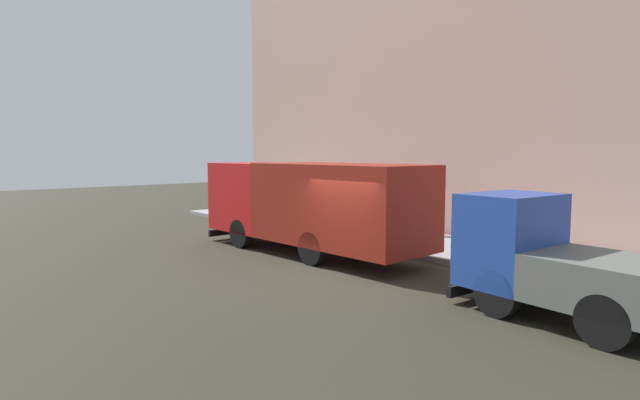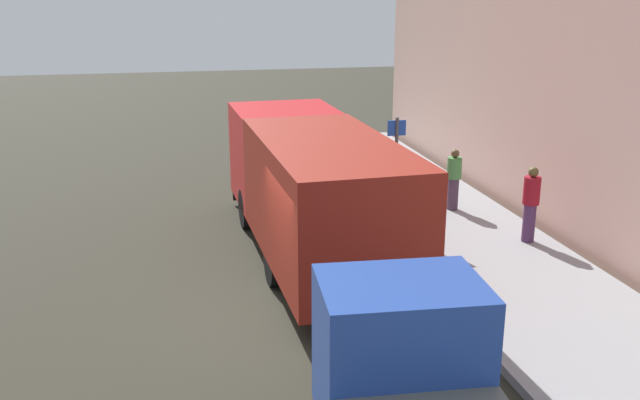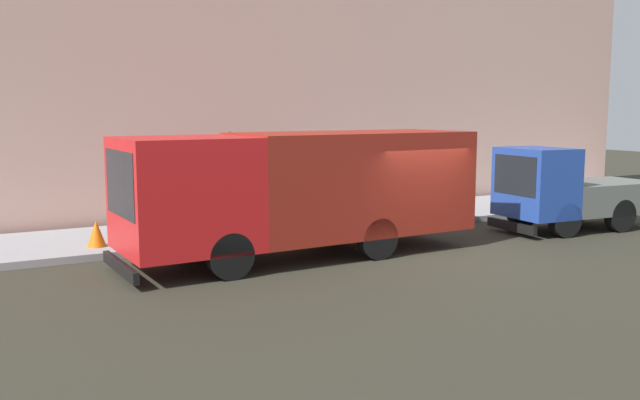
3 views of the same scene
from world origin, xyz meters
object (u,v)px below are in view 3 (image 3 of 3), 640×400
Objects in this scene: small_flatbed_truck at (567,192)px; pedestrian_walking at (165,199)px; pedestrian_standing at (246,188)px; street_sign_post at (230,176)px; large_utility_truck at (303,187)px; traffic_cone_orange at (96,233)px.

small_flatbed_truck reaches higher than pedestrian_walking.
pedestrian_walking is at bearing 69.83° from small_flatbed_truck.
pedestrian_walking is 2.76m from pedestrian_standing.
pedestrian_standing is 3.19m from street_sign_post.
large_utility_truck reaches higher than traffic_cone_orange.
pedestrian_standing is at bearing -29.33° from street_sign_post.
small_flatbed_truck is at bearing -156.46° from pedestrian_walking.
small_flatbed_truck is 12.81m from traffic_cone_orange.
pedestrian_standing is 0.65× the size of street_sign_post.
traffic_cone_orange is at bearing 83.32° from pedestrian_walking.
large_utility_truck reaches higher than small_flatbed_truck.
large_utility_truck is at bearing 163.95° from pedestrian_walking.
large_utility_truck reaches higher than pedestrian_walking.
traffic_cone_orange is 3.52m from street_sign_post.
street_sign_post is at bearing 167.67° from pedestrian_walking.
large_utility_truck is at bearing -72.49° from pedestrian_standing.
small_flatbed_truck reaches higher than pedestrian_standing.
street_sign_post reaches higher than pedestrian_walking.
street_sign_post is (2.67, 9.16, 0.65)m from small_flatbed_truck.
large_utility_truck is 1.74× the size of small_flatbed_truck.
traffic_cone_orange is (-2.24, 4.77, -0.60)m from pedestrian_standing.
street_sign_post reaches higher than small_flatbed_truck.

